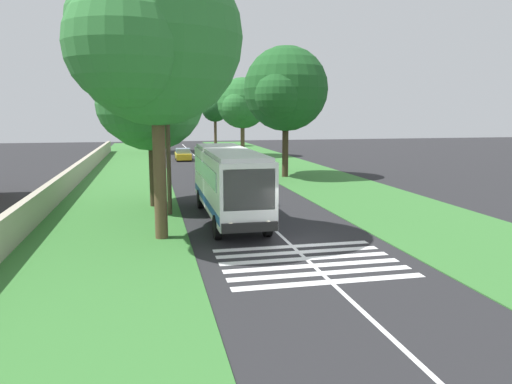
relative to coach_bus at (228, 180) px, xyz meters
The scene contains 18 objects.
ground 6.27m from the coach_bus, 162.22° to the right, with size 160.00×160.00×0.00m, color #262628.
grass_verge_left 11.56m from the coach_bus, 34.29° to the left, with size 120.00×8.00×0.04m, color #387533.
grass_verge_right 13.88m from the coach_bus, 46.82° to the right, with size 120.00×8.00×0.04m, color #387533.
centre_line 9.79m from the coach_bus, 10.86° to the right, with size 110.00×0.16×0.01m, color silver.
coach_bus is the anchor object (origin of this frame).
zebra_crossing 8.54m from the coach_bus, 167.43° to the right, with size 4.95×6.80×0.01m.
trailing_car_0 18.55m from the coach_bus, 11.82° to the right, with size 4.30×1.78×1.43m.
trailing_car_1 25.39m from the coach_bus, ahead, with size 4.30×1.78×1.43m.
trailing_car_2 33.65m from the coach_bus, ahead, with size 4.30×1.78×1.43m.
trailing_car_3 40.67m from the coach_bus, ahead, with size 4.30×1.78×1.43m.
roadside_tree_left_0 7.46m from the coach_bus, 40.13° to the left, with size 7.81×6.30×9.64m.
roadside_tree_left_1 46.86m from the coach_bus, ahead, with size 8.89×7.19×11.85m.
roadside_tree_left_2 8.08m from the coach_bus, 130.28° to the left, with size 8.98×7.41×12.41m.
roadside_tree_right_0 38.54m from the coach_bus, 11.67° to the right, with size 7.32×6.52×10.10m.
roadside_tree_right_1 58.21m from the coach_bus, ahead, with size 5.61×4.62×8.71m.
roadside_tree_right_2 18.72m from the coach_bus, 24.73° to the right, with size 8.39×7.26×11.26m.
utility_pole 4.28m from the coach_bus, 58.35° to the left, with size 0.24×1.40×8.76m.
roadside_wall 17.46m from the coach_bus, 34.26° to the left, with size 70.00×0.40×1.52m, color #B2A893.
Camera 1 is at (-19.39, 5.78, 5.60)m, focal length 34.09 mm.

